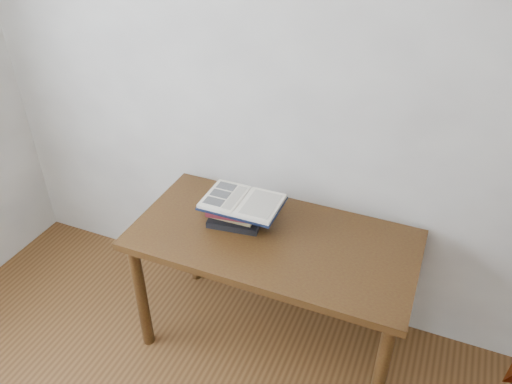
% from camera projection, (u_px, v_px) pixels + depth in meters
% --- Properties ---
extents(desk, '(1.31, 0.65, 0.70)m').
position_uv_depth(desk, '(273.00, 253.00, 2.34)').
color(desk, '#422F10').
rests_on(desk, ground).
extents(book_stack, '(0.27, 0.20, 0.12)m').
position_uv_depth(book_stack, '(235.00, 212.00, 2.35)').
color(book_stack, black).
rests_on(book_stack, desk).
extents(open_book, '(0.36, 0.25, 0.03)m').
position_uv_depth(open_book, '(243.00, 202.00, 2.29)').
color(open_book, black).
rests_on(open_book, book_stack).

